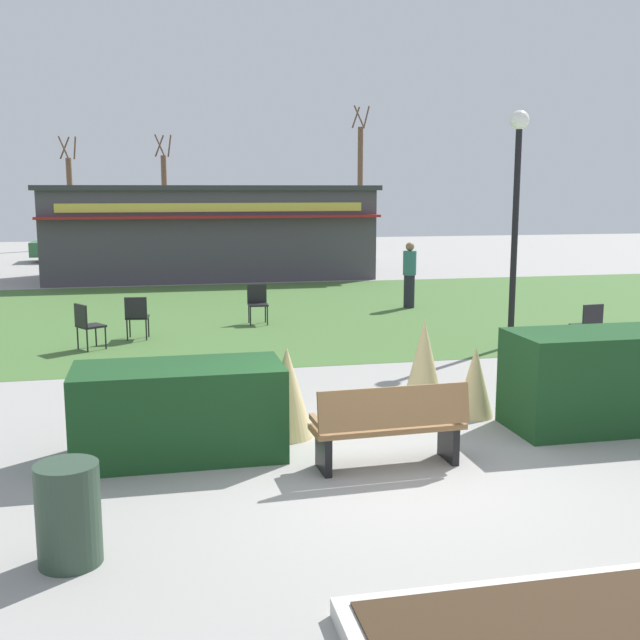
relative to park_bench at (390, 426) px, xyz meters
The scene contains 22 objects.
ground_plane 0.55m from the park_bench, 101.51° to the right, with size 80.00×80.00×0.00m, color #999691.
lawn_patch 10.97m from the park_bench, 90.29° to the left, with size 36.00×12.00×0.01m, color #446B33.
park_bench is the anchor object (origin of this frame).
hedge_left 2.40m from the park_bench, 158.56° to the left, with size 2.36×1.10×1.06m, color #19421E.
hedge_right 3.28m from the park_bench, 15.09° to the left, with size 2.51×1.10×1.25m, color #19421E.
ornamental_grass_behind_left 2.12m from the park_bench, 60.36° to the left, with size 0.63×0.63×1.32m, color #D1BC7F.
ornamental_grass_behind_right 2.36m from the park_bench, 43.75° to the left, with size 0.51×0.51×0.97m, color #D1BC7F.
ornamental_grass_behind_center 1.61m from the park_bench, 124.57° to the left, with size 0.66×0.66×1.14m, color #D1BC7F.
lamppost_mid 7.64m from the park_bench, 53.91° to the left, with size 0.36×0.36×4.48m.
trash_bin 3.57m from the park_bench, 154.07° to the right, with size 0.52×0.52×0.85m, color #2D4233.
food_kiosk 19.40m from the park_bench, 91.57° to the left, with size 11.10×4.74×3.14m.
cafe_chair_west 7.68m from the park_bench, 43.36° to the left, with size 0.49×0.49×0.89m.
cafe_chair_east 8.18m from the park_bench, 117.30° to the left, with size 0.61×0.61×0.89m.
cafe_chair_center 8.57m from the park_bench, 109.31° to the left, with size 0.49×0.49×0.89m.
cafe_chair_north 9.48m from the park_bench, 91.15° to the left, with size 0.45×0.45×0.89m.
person_strolling 11.71m from the park_bench, 70.30° to the left, with size 0.34×0.34×1.69m.
parked_car_west_slot 27.00m from the park_bench, 101.50° to the left, with size 4.20×2.07×1.20m.
parked_car_center_slot 26.46m from the park_bench, 89.77° to the left, with size 4.21×2.07×1.20m.
parked_car_east_slot 26.87m from the park_bench, 79.94° to the left, with size 4.21×2.07×1.20m.
tree_left_bg 33.16m from the park_bench, 75.51° to the left, with size 0.91×0.96×7.26m.
tree_right_bg 34.33m from the park_bench, 100.91° to the left, with size 0.91×0.96×5.63m.
tree_center_bg 34.07m from the park_bench, 93.01° to the left, with size 0.91×0.96×5.80m.
Camera 1 is at (-2.40, -7.52, 3.04)m, focal length 43.43 mm.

